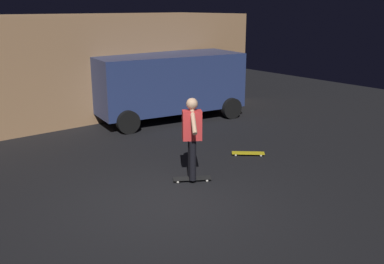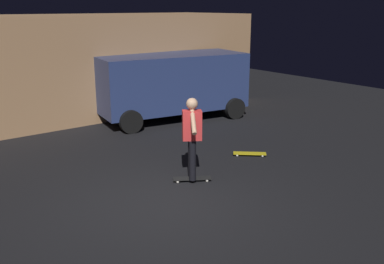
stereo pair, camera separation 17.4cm
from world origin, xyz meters
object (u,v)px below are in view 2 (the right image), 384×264
at_px(skateboard_ridden, 192,179).
at_px(skater, 192,133).
at_px(skateboard_spare, 250,154).
at_px(parked_van, 172,82).

distance_m(skateboard_ridden, skater, 0.98).
relative_size(skateboard_spare, skater, 0.43).
relative_size(parked_van, skater, 2.90).
bearing_deg(skater, parked_van, 59.56).
bearing_deg(skateboard_spare, parked_van, 81.46).
bearing_deg(skater, skateboard_spare, 11.45).
height_order(skateboard_ridden, skateboard_spare, same).
xyz_separation_m(skateboard_ridden, skateboard_spare, (2.06, 0.42, 0.00)).
height_order(parked_van, skateboard_ridden, parked_van).
bearing_deg(skateboard_spare, skateboard_ridden, -168.55).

